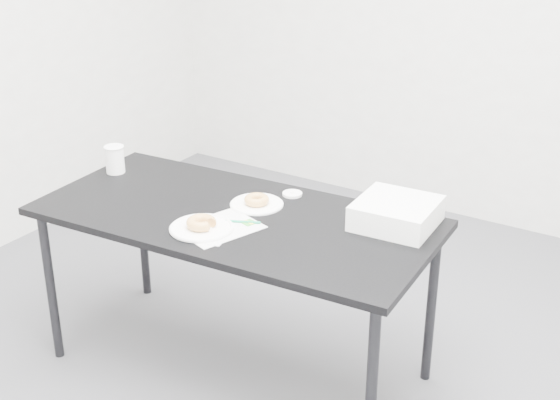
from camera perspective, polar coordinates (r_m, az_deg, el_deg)
The scene contains 13 objects.
floor at distance 3.45m, azimuth -0.05°, elevation -12.64°, with size 4.00×4.00×0.00m, color #4C4C51.
table at distance 3.16m, azimuth -3.33°, elevation -1.95°, with size 1.65×0.85×0.74m.
scorecard at distance 3.02m, azimuth -4.48°, elevation -2.03°, with size 0.23×0.30×0.00m, color silver.
logo_patch at distance 3.05m, azimuth -2.30°, elevation -1.66°, with size 0.05×0.05×0.00m, color green.
pen at distance 3.05m, azimuth -2.72°, elevation -1.60°, with size 0.01×0.01×0.14m, color #0C8B5C.
napkin at distance 2.98m, azimuth -5.34°, elevation -2.44°, with size 0.17×0.17×0.00m, color silver.
plate_near at distance 3.01m, azimuth -5.76°, elevation -2.05°, with size 0.25×0.25×0.01m, color white.
donut_near at distance 3.00m, azimuth -5.78°, elevation -1.66°, with size 0.12×0.12×0.04m, color gold.
plate_far at distance 3.21m, azimuth -1.72°, elevation -0.31°, with size 0.22×0.22×0.01m, color white.
donut_far at distance 3.20m, azimuth -1.72°, elevation 0.01°, with size 0.10×0.10×0.03m, color gold.
coffee_cup at distance 3.60m, azimuth -11.99°, elevation 2.93°, with size 0.08×0.08×0.13m, color white.
cup_lid at distance 3.30m, azimuth 0.91°, elevation 0.45°, with size 0.08×0.08×0.01m, color white.
bakery_box at distance 3.05m, azimuth 8.51°, elevation -0.96°, with size 0.30×0.30×0.10m, color white.
Camera 1 is at (1.49, -2.35, 2.05)m, focal length 50.00 mm.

